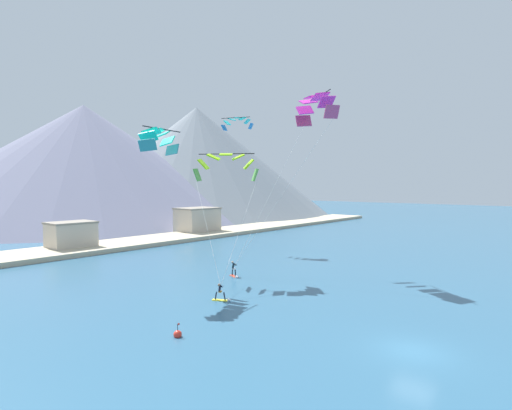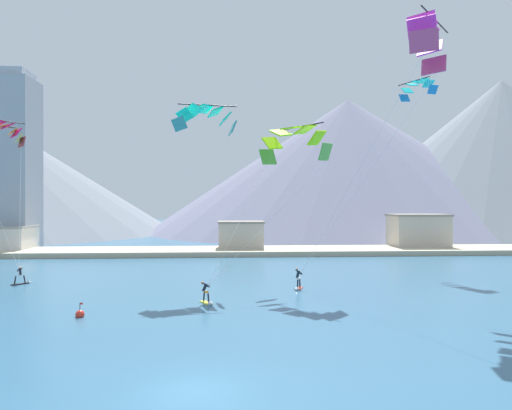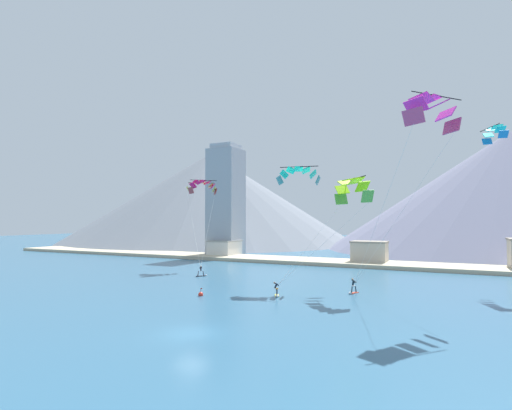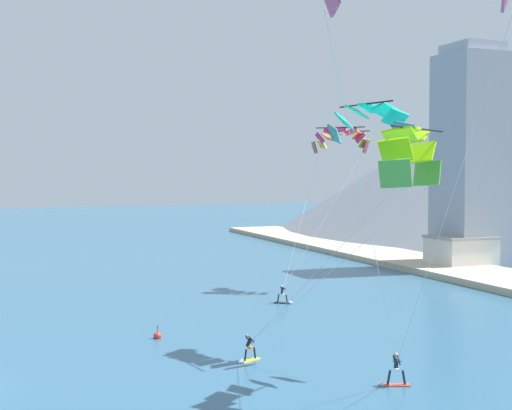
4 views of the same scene
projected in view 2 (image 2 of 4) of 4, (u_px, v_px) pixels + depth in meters
ground_plane at (193, 391)px, 18.83m from camera, size 400.00×400.00×0.00m
kitesurfer_near_lead at (298, 282)px, 41.16m from camera, size 1.01×1.77×1.81m
kitesurfer_near_trail at (23, 279)px, 43.78m from camera, size 1.54×1.49×1.68m
kitesurfer_mid_center at (207, 297)px, 35.20m from camera, size 1.11×1.74×1.65m
parafoil_kite_near_lead at (426, 39)px, 37.03m from camera, size 11.36×8.40×19.34m
parafoil_kite_mid_center at (293, 140)px, 42.11m from camera, size 9.97×9.42×12.42m
parafoil_kite_distant_high_outer at (417, 87)px, 56.43m from camera, size 3.02×5.42×2.04m
parafoil_kite_distant_low_drift at (205, 116)px, 43.57m from camera, size 5.70×3.85×2.49m
parafoil_kite_distant_mid_solo at (0, 130)px, 51.54m from camera, size 3.53×5.22×2.59m
race_marker_buoy at (80, 314)px, 31.10m from camera, size 0.56×0.56×1.02m
shoreline_strip at (216, 251)px, 70.17m from camera, size 180.00×10.00×0.70m
shore_building_harbour_front at (11, 239)px, 70.90m from camera, size 5.86×6.89×3.90m
shore_building_promenade_mid at (241, 237)px, 71.90m from camera, size 6.61×4.88×4.52m
shore_building_quay_east at (418, 232)px, 75.09m from camera, size 8.34×6.13×5.47m
highrise_tower at (10, 163)px, 72.71m from camera, size 7.00×7.00×26.40m
mountain_peak_west_ridge at (348, 165)px, 128.36m from camera, size 102.19×102.19×33.76m
mountain_peak_east_shoulder at (502, 156)px, 121.32m from camera, size 91.44×91.44×37.10m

